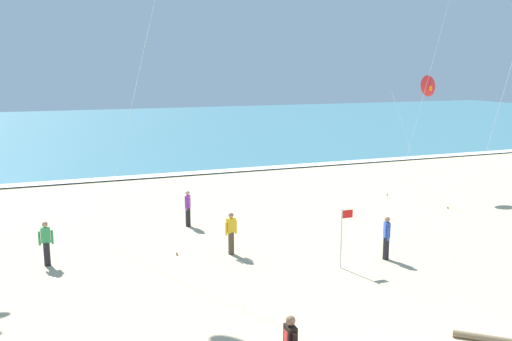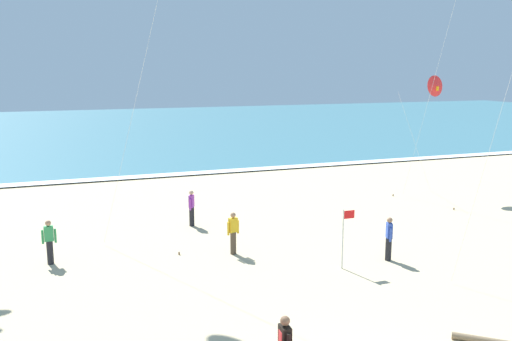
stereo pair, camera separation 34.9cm
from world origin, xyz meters
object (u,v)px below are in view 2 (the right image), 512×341
(bystander_blue_top, at_px, (389,238))
(bystander_purple_top, at_px, (192,208))
(bystander_yellow_top, at_px, (233,233))
(bystander_green_top, at_px, (49,242))
(kite_delta_scarlet_near, at_px, (436,86))
(driftwood_log, at_px, (482,340))
(lifeguard_flag, at_px, (344,233))

(bystander_blue_top, bearing_deg, bystander_purple_top, 129.96)
(bystander_yellow_top, relative_size, bystander_green_top, 1.00)
(kite_delta_scarlet_near, height_order, driftwood_log, kite_delta_scarlet_near)
(driftwood_log, bearing_deg, bystander_purple_top, 109.07)
(driftwood_log, bearing_deg, bystander_yellow_top, 113.96)
(bystander_blue_top, bearing_deg, kite_delta_scarlet_near, 46.30)
(bystander_green_top, bearing_deg, lifeguard_flag, -22.33)
(bystander_green_top, bearing_deg, bystander_purple_top, 27.07)
(kite_delta_scarlet_near, bearing_deg, bystander_yellow_top, -154.56)
(bystander_purple_top, distance_m, bystander_green_top, 6.51)
(bystander_green_top, xyz_separation_m, lifeguard_flag, (9.50, -3.90, 0.45))
(bystander_blue_top, xyz_separation_m, bystander_green_top, (-11.40, 3.73, 0.00))
(bystander_green_top, height_order, lifeguard_flag, lifeguard_flag)
(bystander_blue_top, height_order, bystander_yellow_top, same)
(kite_delta_scarlet_near, distance_m, bystander_yellow_top, 15.95)
(bystander_yellow_top, height_order, driftwood_log, bystander_yellow_top)
(bystander_purple_top, bearing_deg, bystander_yellow_top, -81.98)
(bystander_blue_top, relative_size, bystander_yellow_top, 1.00)
(bystander_purple_top, xyz_separation_m, bystander_green_top, (-5.79, -2.96, 0.00))
(kite_delta_scarlet_near, distance_m, bystander_purple_top, 15.29)
(bystander_purple_top, height_order, bystander_green_top, same)
(kite_delta_scarlet_near, relative_size, bystander_yellow_top, 4.04)
(bystander_purple_top, xyz_separation_m, bystander_yellow_top, (0.58, -4.14, 0.00))
(kite_delta_scarlet_near, height_order, bystander_yellow_top, kite_delta_scarlet_near)
(bystander_yellow_top, xyz_separation_m, driftwood_log, (3.82, -8.59, -0.72))
(bystander_green_top, distance_m, driftwood_log, 14.14)
(bystander_purple_top, distance_m, driftwood_log, 13.49)
(lifeguard_flag, relative_size, driftwood_log, 1.45)
(bystander_purple_top, bearing_deg, bystander_blue_top, -50.04)
(driftwood_log, bearing_deg, kite_delta_scarlet_near, 56.85)
(bystander_purple_top, relative_size, driftwood_log, 1.10)
(kite_delta_scarlet_near, relative_size, lifeguard_flag, 3.06)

